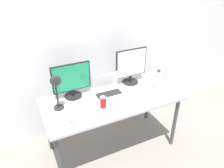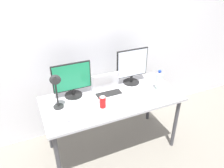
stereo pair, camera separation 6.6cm
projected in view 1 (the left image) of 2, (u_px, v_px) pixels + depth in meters
The scene contains 11 objects.
ground_plane at pixel (112, 146), 2.82m from camera, with size 16.00×16.00×0.00m, color gray.
wall_back at pixel (91, 35), 2.63m from camera, with size 7.00×0.08×2.60m, color silver.
work_desk at pixel (112, 103), 2.48m from camera, with size 1.54×0.71×0.74m.
monitor_left at pixel (72, 80), 2.37m from camera, with size 0.43×0.20×0.40m.
monitor_center at pixel (131, 66), 2.64m from camera, with size 0.40×0.20×0.44m.
laptop_silver at pixel (107, 89), 2.50m from camera, with size 0.34×0.22×0.24m.
keyboard_main at pixel (142, 94), 2.49m from camera, with size 0.41×0.14×0.02m, color #B2B2B7.
mouse_by_keyboard at pixel (71, 119), 2.10m from camera, with size 0.06×0.11×0.03m, color silver.
water_bottle at pixel (158, 80), 2.58m from camera, with size 0.08×0.08×0.24m.
soda_can_near_keyboard at pixel (103, 102), 2.26m from camera, with size 0.07×0.07×0.13m.
desk_lamp at pixel (56, 86), 2.10m from camera, with size 0.11×0.18×0.43m.
Camera 1 is at (-0.88, -1.84, 2.10)m, focal length 35.00 mm.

